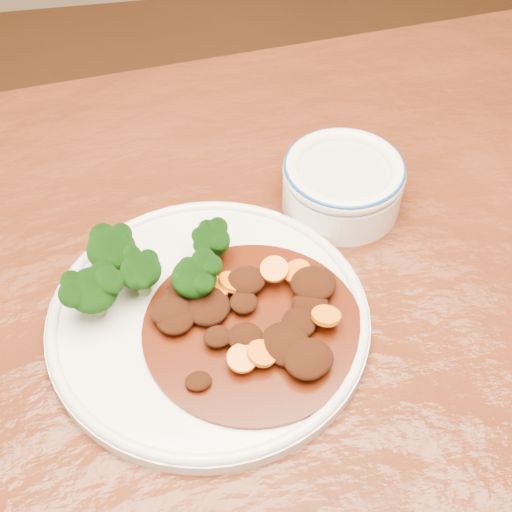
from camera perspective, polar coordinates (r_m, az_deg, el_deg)
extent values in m
cube|color=#54210E|center=(0.69, 1.72, -6.43)|extent=(1.59, 1.06, 0.04)
cylinder|color=silver|center=(0.67, -3.80, -5.10)|extent=(0.30, 0.30, 0.01)
torus|color=silver|center=(0.67, -3.83, -4.76)|extent=(0.30, 0.30, 0.01)
cylinder|color=olive|center=(0.71, -11.21, -0.78)|extent=(0.01, 0.01, 0.02)
ellipsoid|color=black|center=(0.69, -11.50, 0.53)|extent=(0.05, 0.05, 0.04)
cylinder|color=olive|center=(0.67, -4.85, -2.95)|extent=(0.01, 0.01, 0.02)
ellipsoid|color=black|center=(0.66, -4.97, -1.72)|extent=(0.04, 0.04, 0.03)
cylinder|color=olive|center=(0.70, -3.49, 0.10)|extent=(0.01, 0.01, 0.02)
ellipsoid|color=black|center=(0.69, -3.56, 1.24)|extent=(0.04, 0.04, 0.03)
cylinder|color=olive|center=(0.68, -12.58, -3.95)|extent=(0.01, 0.01, 0.02)
ellipsoid|color=black|center=(0.66, -12.93, -2.68)|extent=(0.05, 0.05, 0.04)
cylinder|color=olive|center=(0.69, -8.98, -2.31)|extent=(0.01, 0.01, 0.02)
ellipsoid|color=black|center=(0.67, -9.20, -1.15)|extent=(0.04, 0.04, 0.03)
cylinder|color=#491707|center=(0.66, -0.24, -5.79)|extent=(0.20, 0.20, 0.00)
ellipsoid|color=black|center=(0.66, 4.33, -3.84)|extent=(0.03, 0.03, 0.02)
ellipsoid|color=black|center=(0.63, 2.33, -6.99)|extent=(0.04, 0.05, 0.02)
ellipsoid|color=black|center=(0.65, 3.46, -5.36)|extent=(0.03, 0.03, 0.02)
ellipsoid|color=black|center=(0.66, -0.99, -3.72)|extent=(0.03, 0.03, 0.01)
ellipsoid|color=black|center=(0.68, -5.73, -2.32)|extent=(0.03, 0.03, 0.02)
ellipsoid|color=black|center=(0.62, 4.25, -8.14)|extent=(0.04, 0.04, 0.02)
ellipsoid|color=black|center=(0.64, -3.09, -6.46)|extent=(0.03, 0.02, 0.01)
ellipsoid|color=black|center=(0.67, 4.50, -2.75)|extent=(0.03, 0.03, 0.01)
ellipsoid|color=black|center=(0.67, -0.79, -1.97)|extent=(0.04, 0.03, 0.02)
ellipsoid|color=black|center=(0.66, -3.91, -4.00)|extent=(0.04, 0.05, 0.02)
ellipsoid|color=black|center=(0.65, -6.50, -4.96)|extent=(0.04, 0.04, 0.02)
ellipsoid|color=black|center=(0.63, -0.90, -6.46)|extent=(0.03, 0.03, 0.02)
ellipsoid|color=black|center=(0.62, 4.03, -8.19)|extent=(0.04, 0.04, 0.02)
ellipsoid|color=black|center=(0.66, -3.36, -4.38)|extent=(0.02, 0.02, 0.01)
ellipsoid|color=black|center=(0.62, -4.63, -9.95)|extent=(0.02, 0.02, 0.01)
ellipsoid|color=black|center=(0.63, 1.58, -7.74)|extent=(0.03, 0.02, 0.01)
ellipsoid|color=black|center=(0.63, 2.35, -7.58)|extent=(0.03, 0.03, 0.01)
ellipsoid|color=black|center=(0.67, 4.62, -2.22)|extent=(0.04, 0.04, 0.02)
ellipsoid|color=black|center=(0.67, -5.23, -2.42)|extent=(0.04, 0.04, 0.02)
ellipsoid|color=black|center=(0.65, -6.85, -4.37)|extent=(0.04, 0.03, 0.02)
ellipsoid|color=black|center=(0.67, -6.19, -3.26)|extent=(0.03, 0.03, 0.01)
cylinder|color=#DB620B|center=(0.62, -1.12, -8.19)|extent=(0.04, 0.04, 0.01)
cylinder|color=#DB620B|center=(0.65, 5.63, -4.78)|extent=(0.04, 0.04, 0.01)
cylinder|color=#DB620B|center=(0.67, 1.48, -1.06)|extent=(0.03, 0.03, 0.01)
cylinder|color=#DB620B|center=(0.68, 3.29, -1.23)|extent=(0.04, 0.04, 0.02)
cylinder|color=#DB620B|center=(0.67, -3.29, -2.60)|extent=(0.03, 0.03, 0.01)
cylinder|color=#DB620B|center=(0.62, 0.46, -7.80)|extent=(0.03, 0.03, 0.01)
cylinder|color=#DB620B|center=(0.67, -1.91, -2.10)|extent=(0.04, 0.04, 0.02)
cylinder|color=white|center=(0.77, 6.87, 5.23)|extent=(0.13, 0.13, 0.04)
cylinder|color=beige|center=(0.76, 7.04, 6.60)|extent=(0.10, 0.10, 0.01)
torus|color=white|center=(0.75, 7.07, 6.84)|extent=(0.13, 0.13, 0.02)
torus|color=navy|center=(0.75, 7.10, 7.08)|extent=(0.13, 0.13, 0.01)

